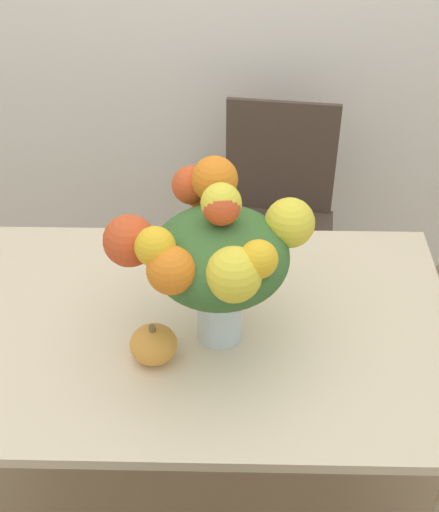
{
  "coord_description": "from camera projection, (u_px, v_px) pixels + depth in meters",
  "views": [
    {
      "loc": [
        0.08,
        -1.33,
        2.0
      ],
      "look_at": [
        0.05,
        -0.03,
        0.98
      ],
      "focal_mm": 50.0,
      "sensor_mm": 36.0,
      "label": 1
    }
  ],
  "objects": [
    {
      "name": "dining_table",
      "position": [
        201.0,
        352.0,
        1.9
      ],
      "size": [
        1.32,
        0.84,
        0.73
      ],
      "color": "beige",
      "rests_on": "ground_plane"
    },
    {
      "name": "ground_plane",
      "position": [
        204.0,
        490.0,
        2.29
      ],
      "size": [
        12.0,
        12.0,
        0.0
      ],
      "primitive_type": "plane",
      "color": "#8E7556"
    },
    {
      "name": "dining_chair_near_window",
      "position": [
        275.0,
        226.0,
        2.61
      ],
      "size": [
        0.47,
        0.47,
        0.91
      ],
      "rotation": [
        0.0,
        0.0,
        -0.12
      ],
      "color": "#47382D",
      "rests_on": "ground_plane"
    },
    {
      "name": "pumpkin",
      "position": [
        154.0,
        344.0,
        1.71
      ],
      "size": [
        0.12,
        0.12,
        0.11
      ],
      "color": "gold",
      "rests_on": "dining_table"
    },
    {
      "name": "flower_vase",
      "position": [
        216.0,
        251.0,
        1.65
      ],
      "size": [
        0.48,
        0.43,
        0.44
      ],
      "color": "silver",
      "rests_on": "dining_table"
    }
  ]
}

